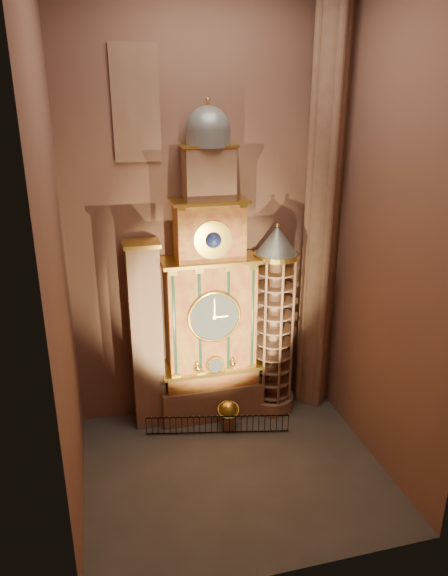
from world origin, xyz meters
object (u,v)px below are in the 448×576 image
object	(u,v)px
celestial_globe	(228,413)
iron_railing	(218,425)
stair_turret	(274,323)
portrait_tower	(146,336)
astronomical_clock	(210,303)

from	to	relation	value
celestial_globe	iron_railing	bearing A→B (deg)	-155.48
stair_turret	portrait_tower	bearing A→B (deg)	177.67
astronomical_clock	stair_turret	size ratio (longest dim) A/B	1.55
stair_turret	celestial_globe	distance (m)	5.39
portrait_tower	iron_railing	xyz separation A→B (m)	(3.29, -2.06, -4.59)
iron_railing	astronomical_clock	bearing A→B (deg)	86.85
celestial_globe	stair_turret	bearing A→B (deg)	26.60
astronomical_clock	portrait_tower	distance (m)	3.73
astronomical_clock	iron_railing	bearing A→B (deg)	-93.15
stair_turret	iron_railing	distance (m)	6.19
portrait_tower	iron_railing	distance (m)	6.01
portrait_tower	celestial_globe	size ratio (longest dim) A/B	6.11
portrait_tower	stair_turret	distance (m)	6.91
astronomical_clock	celestial_globe	size ratio (longest dim) A/B	10.00
portrait_tower	astronomical_clock	bearing A→B (deg)	-0.29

